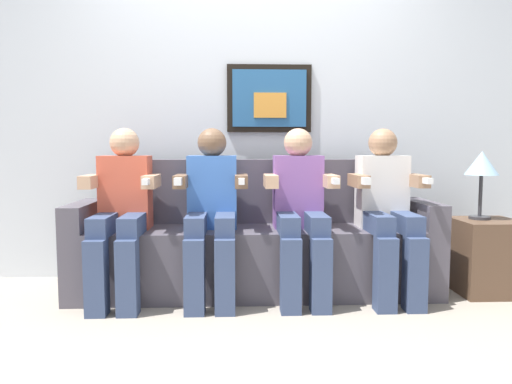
# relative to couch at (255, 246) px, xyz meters

# --- Properties ---
(ground_plane) EXTENTS (6.27, 6.27, 0.00)m
(ground_plane) POSITION_rel_couch_xyz_m (0.00, -0.33, -0.31)
(ground_plane) COLOR #9E9384
(back_wall_assembly) EXTENTS (4.82, 0.10, 2.60)m
(back_wall_assembly) POSITION_rel_couch_xyz_m (0.00, 0.44, 0.99)
(back_wall_assembly) COLOR silver
(back_wall_assembly) RESTS_ON ground_plane
(couch) EXTENTS (2.42, 0.58, 0.90)m
(couch) POSITION_rel_couch_xyz_m (0.00, 0.00, 0.00)
(couch) COLOR #514C56
(couch) RESTS_ON ground_plane
(person_leftmost) EXTENTS (0.46, 0.56, 1.11)m
(person_leftmost) POSITION_rel_couch_xyz_m (-0.85, -0.17, 0.29)
(person_leftmost) COLOR #D8593F
(person_leftmost) RESTS_ON ground_plane
(person_left_center) EXTENTS (0.46, 0.56, 1.11)m
(person_left_center) POSITION_rel_couch_xyz_m (-0.28, -0.17, 0.29)
(person_left_center) COLOR #3F72CC
(person_left_center) RESTS_ON ground_plane
(person_right_center) EXTENTS (0.46, 0.56, 1.11)m
(person_right_center) POSITION_rel_couch_xyz_m (0.29, -0.17, 0.29)
(person_right_center) COLOR #8C59A5
(person_right_center) RESTS_ON ground_plane
(person_rightmost) EXTENTS (0.46, 0.56, 1.11)m
(person_rightmost) POSITION_rel_couch_xyz_m (0.85, -0.17, 0.29)
(person_rightmost) COLOR white
(person_rightmost) RESTS_ON ground_plane
(side_table_right) EXTENTS (0.40, 0.40, 0.50)m
(side_table_right) POSITION_rel_couch_xyz_m (1.56, -0.11, -0.06)
(side_table_right) COLOR brown
(side_table_right) RESTS_ON ground_plane
(table_lamp) EXTENTS (0.22, 0.22, 0.46)m
(table_lamp) POSITION_rel_couch_xyz_m (1.52, -0.07, 0.55)
(table_lamp) COLOR #333338
(table_lamp) RESTS_ON side_table_right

